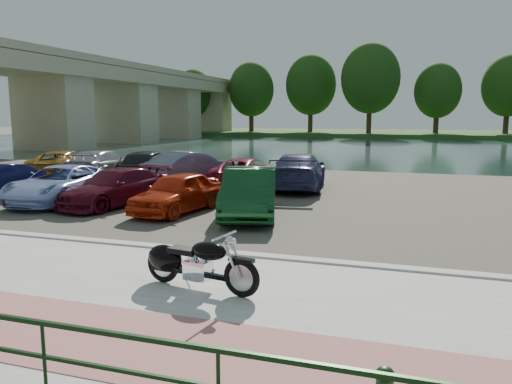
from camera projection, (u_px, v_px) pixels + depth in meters
The scene contains 21 objects.
ground at pixel (200, 288), 9.16m from camera, with size 200.00×200.00×0.00m, color #595447.
promenade at pixel (175, 305), 8.21m from camera, with size 60.00×6.00×0.10m, color #A9A69F.
pink_path at pixel (124, 340), 6.79m from camera, with size 60.00×2.00×0.01m, color #A85E61.
kerb at pixel (237, 255), 11.03m from camera, with size 60.00×0.30×0.14m, color #A9A69F.
parking_lot at pixel (316, 196), 19.50m from camera, with size 60.00×18.00×0.04m, color #423E35.
river at pixel (376, 149), 46.77m from camera, with size 120.00×40.00×0.00m, color #1B302F.
far_bank at pixel (393, 134), 76.82m from camera, with size 120.00×24.00×0.60m, color #214B1A.
bridge at pixel (121, 93), 55.40m from camera, with size 7.00×56.00×8.55m.
railing at pixel (43, 340), 5.28m from camera, with size 24.04×0.05×0.90m.
far_trees at pixel (426, 83), 68.55m from camera, with size 70.25×10.68×12.52m.
motorcycle at pixel (190, 262), 8.84m from camera, with size 2.32×0.81×1.05m.
car_2 at pixel (61, 184), 17.78m from camera, with size 2.19×4.75×1.32m, color #9DAFE4.
car_3 at pixel (115, 187), 17.16m from camera, with size 1.78×4.37×1.27m, color #4C0A1B.
car_4 at pixel (177, 192), 15.99m from camera, with size 1.53×3.80×1.30m, color #B8280C.
car_5 at pixel (250, 192), 15.37m from camera, with size 1.58×4.54×1.49m, color #11401D.
car_6 at pixel (65, 163), 25.31m from camera, with size 2.22×4.81×1.34m, color #A27225.
car_7 at pixel (100, 164), 24.43m from camera, with size 1.98×4.88×1.41m, color gray.
car_8 at pixel (148, 165), 23.52m from camera, with size 1.82×4.53×1.54m, color black.
car_9 at pixel (191, 168), 22.24m from camera, with size 1.59×4.56×1.50m, color slate.
car_10 at pixel (244, 172), 21.86m from camera, with size 2.09×4.53×1.26m, color maroon.
car_11 at pixel (299, 171), 21.08m from camera, with size 2.11×5.18×1.50m, color navy.
Camera 1 is at (3.68, -8.04, 3.15)m, focal length 35.00 mm.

